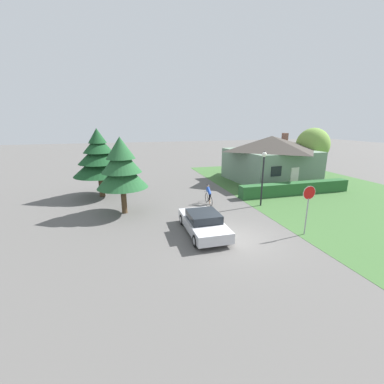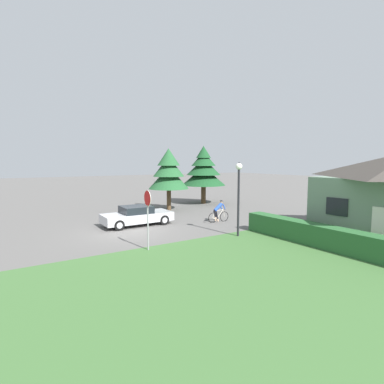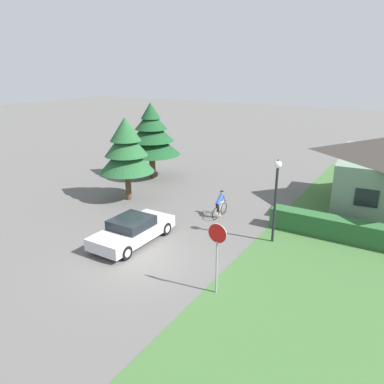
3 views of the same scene
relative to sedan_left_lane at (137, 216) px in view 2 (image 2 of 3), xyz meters
The scene contains 9 objects.
ground_plane 1.97m from the sedan_left_lane, 41.24° to the right, with size 140.00×140.00×0.00m, color #5B5956.
grass_verge_right 13.24m from the sedan_left_lane, 12.07° to the left, with size 16.00×36.00×0.01m, color #3D6633.
hedge_row 11.50m from the sedan_left_lane, 28.37° to the left, with size 10.29×0.90×1.06m, color #285B2D.
sedan_left_lane is the anchor object (origin of this frame).
cyclist 5.42m from the sedan_left_lane, 67.52° to the left, with size 0.44×1.68×1.50m.
stop_sign 5.81m from the sedan_left_lane, 17.53° to the right, with size 0.76×0.07×2.79m.
street_lamp 7.05m from the sedan_left_lane, 31.82° to the left, with size 0.36×0.36×4.07m.
conifer_tall_near 6.76m from the sedan_left_lane, 132.21° to the left, with size 3.36×3.36×5.17m.
conifer_tall_far 11.37m from the sedan_left_lane, 122.11° to the left, with size 4.22×4.22×5.59m.
Camera 2 is at (16.41, -6.13, 4.07)m, focal length 28.00 mm.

